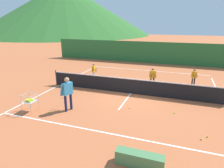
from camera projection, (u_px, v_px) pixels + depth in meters
ground_plane at (131, 93)px, 12.21m from camera, size 120.00×120.00×0.00m
line_baseline_near at (102, 132)px, 7.94m from camera, size 10.39×0.08×0.01m
line_baseline_far at (148, 71)px, 17.90m from camera, size 10.39×0.08×0.01m
line_sideline_west at (60, 85)px, 13.86m from camera, size 0.08×11.09×0.01m
line_sideline_east at (224, 105)px, 10.56m from camera, size 0.08×11.09×0.01m
line_service_center at (131, 93)px, 12.21m from camera, size 0.08×5.07×0.01m
tennis_net at (131, 86)px, 12.06m from camera, size 10.92×0.08×1.05m
instructor at (67, 91)px, 9.61m from camera, size 0.50×0.85×1.73m
student_0 at (94, 70)px, 14.96m from camera, size 0.40×0.61×1.25m
student_1 at (153, 76)px, 13.20m from camera, size 0.49×0.70×1.34m
student_2 at (194, 76)px, 13.43m from camera, size 0.44×0.68×1.22m
ball_cart at (29, 100)px, 9.59m from camera, size 0.58×0.58×0.90m
tennis_ball_0 at (175, 113)px, 9.54m from camera, size 0.07×0.07×0.07m
tennis_ball_1 at (130, 108)px, 10.09m from camera, size 0.07×0.07×0.07m
tennis_ball_2 at (66, 104)px, 10.55m from camera, size 0.07×0.07×0.07m
tennis_ball_3 at (49, 112)px, 9.60m from camera, size 0.07×0.07×0.07m
tennis_ball_4 at (201, 139)px, 7.41m from camera, size 0.07×0.07×0.07m
tennis_ball_5 at (84, 91)px, 12.52m from camera, size 0.07×0.07×0.07m
tennis_ball_6 at (63, 97)px, 11.54m from camera, size 0.07×0.07×0.07m
tennis_ball_7 at (208, 137)px, 7.57m from camera, size 0.07×0.07×0.07m
windscreen_fence at (154, 53)px, 20.74m from camera, size 22.87×0.08×2.28m
courtside_bench at (140, 160)px, 6.02m from camera, size 1.50×0.36×0.46m
hill_0 at (64, 9)px, 66.86m from camera, size 58.34×58.34×16.71m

